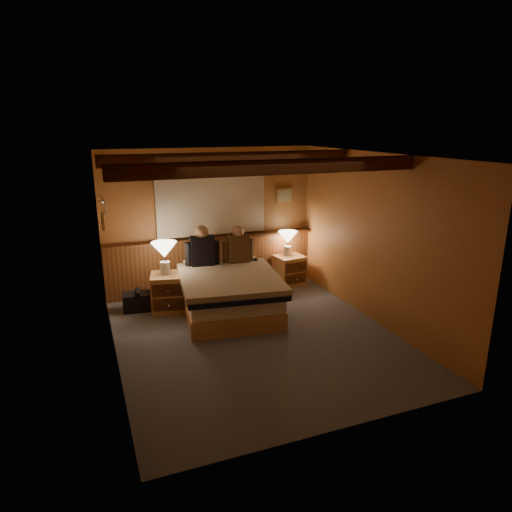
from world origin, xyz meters
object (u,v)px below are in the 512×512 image
duffel_bag (138,301)px  bed (229,293)px  person_left (202,249)px  nightstand_left (169,292)px  nightstand_right (289,270)px  lamp_left (164,252)px  lamp_right (288,239)px  person_right (238,247)px

duffel_bag → bed: bearing=-18.9°
bed → person_left: 0.85m
nightstand_left → nightstand_right: nightstand_left is taller
bed → lamp_left: size_ratio=3.97×
lamp_left → person_left: person_left is taller
lamp_left → person_left: (0.61, 0.11, -0.04)m
nightstand_right → lamp_right: bearing=103.0°
nightstand_left → nightstand_right: 2.27m
lamp_left → lamp_right: (2.24, 0.41, -0.09)m
person_left → person_right: (0.58, -0.04, -0.02)m
nightstand_left → lamp_left: lamp_left is taller
lamp_left → person_right: person_right is taller
lamp_left → duffel_bag: 0.89m
bed → lamp_left: lamp_left is taller
lamp_right → person_left: bearing=-169.5°
nightstand_left → lamp_right: (2.21, 0.46, 0.54)m
bed → person_right: size_ratio=3.19×
duffel_bag → person_right: bearing=4.7°
lamp_left → person_left: bearing=9.9°
nightstand_right → person_right: bearing=-172.2°
bed → lamp_right: bearing=40.4°
bed → person_left: size_ratio=2.99×
person_right → person_left: bearing=-178.6°
nightstand_left → person_right: (1.17, 0.12, 0.58)m
lamp_left → lamp_right: lamp_left is taller
lamp_left → lamp_right: 2.28m
person_left → duffel_bag: bearing=-173.5°
nightstand_left → nightstand_right: bearing=22.2°
bed → duffel_bag: bearing=162.7°
lamp_right → lamp_left: bearing=-169.7°
lamp_right → person_left: size_ratio=0.66×
lamp_right → duffel_bag: lamp_right is taller
nightstand_right → duffel_bag: nightstand_right is taller
bed → duffel_bag: bed is taller
person_right → duffel_bag: size_ratio=1.28×
lamp_right → person_left: person_left is taller
lamp_right → person_left: 1.65m
lamp_left → nightstand_right: bearing=8.9°
person_left → duffel_bag: size_ratio=1.37×
bed → lamp_left: (-0.85, 0.48, 0.60)m
lamp_right → bed: bearing=-147.2°
nightstand_left → person_left: (0.59, 0.16, 0.59)m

